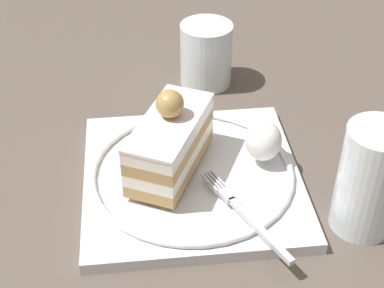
{
  "coord_description": "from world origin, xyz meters",
  "views": [
    {
      "loc": [
        -0.43,
        0.05,
        0.38
      ],
      "look_at": [
        -0.01,
        -0.01,
        0.05
      ],
      "focal_mm": 54.48,
      "sensor_mm": 36.0,
      "label": 1
    }
  ],
  "objects_px": {
    "dessert_plate": "(192,176)",
    "drink_glass_near": "(206,57)",
    "fork": "(243,212)",
    "drink_glass_far": "(369,184)",
    "whipped_cream_dollop": "(264,141)",
    "cake_slice": "(170,139)"
  },
  "relations": [
    {
      "from": "dessert_plate",
      "to": "drink_glass_near",
      "type": "distance_m",
      "value": 0.19
    },
    {
      "from": "dessert_plate",
      "to": "fork",
      "type": "bearing_deg",
      "value": -152.03
    },
    {
      "from": "dessert_plate",
      "to": "drink_glass_far",
      "type": "relative_size",
      "value": 2.07
    },
    {
      "from": "whipped_cream_dollop",
      "to": "dessert_plate",
      "type": "bearing_deg",
      "value": 96.5
    },
    {
      "from": "drink_glass_near",
      "to": "drink_glass_far",
      "type": "relative_size",
      "value": 0.74
    },
    {
      "from": "cake_slice",
      "to": "drink_glass_near",
      "type": "xyz_separation_m",
      "value": [
        0.17,
        -0.06,
        -0.01
      ]
    },
    {
      "from": "cake_slice",
      "to": "fork",
      "type": "bearing_deg",
      "value": -145.05
    },
    {
      "from": "whipped_cream_dollop",
      "to": "fork",
      "type": "height_order",
      "value": "whipped_cream_dollop"
    },
    {
      "from": "cake_slice",
      "to": "dessert_plate",
      "type": "bearing_deg",
      "value": -121.35
    },
    {
      "from": "whipped_cream_dollop",
      "to": "fork",
      "type": "xyz_separation_m",
      "value": [
        -0.07,
        0.04,
        -0.02
      ]
    },
    {
      "from": "cake_slice",
      "to": "fork",
      "type": "distance_m",
      "value": 0.1
    },
    {
      "from": "dessert_plate",
      "to": "cake_slice",
      "type": "xyz_separation_m",
      "value": [
        0.01,
        0.02,
        0.04
      ]
    },
    {
      "from": "dessert_plate",
      "to": "drink_glass_near",
      "type": "xyz_separation_m",
      "value": [
        0.18,
        -0.04,
        0.03
      ]
    },
    {
      "from": "dessert_plate",
      "to": "cake_slice",
      "type": "bearing_deg",
      "value": 58.65
    },
    {
      "from": "fork",
      "to": "cake_slice",
      "type": "bearing_deg",
      "value": 34.95
    },
    {
      "from": "cake_slice",
      "to": "drink_glass_far",
      "type": "xyz_separation_m",
      "value": [
        -0.09,
        -0.16,
        -0.0
      ]
    },
    {
      "from": "dessert_plate",
      "to": "drink_glass_near",
      "type": "height_order",
      "value": "drink_glass_near"
    },
    {
      "from": "drink_glass_near",
      "to": "whipped_cream_dollop",
      "type": "bearing_deg",
      "value": -171.04
    },
    {
      "from": "cake_slice",
      "to": "fork",
      "type": "relative_size",
      "value": 1.02
    },
    {
      "from": "whipped_cream_dollop",
      "to": "fork",
      "type": "relative_size",
      "value": 0.34
    },
    {
      "from": "dessert_plate",
      "to": "drink_glass_far",
      "type": "xyz_separation_m",
      "value": [
        -0.07,
        -0.14,
        0.04
      ]
    },
    {
      "from": "drink_glass_near",
      "to": "dessert_plate",
      "type": "bearing_deg",
      "value": 166.81
    }
  ]
}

